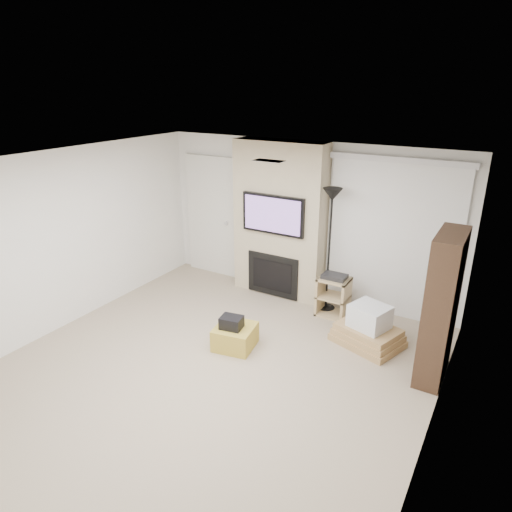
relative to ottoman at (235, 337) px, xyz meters
The scene contains 15 objects.
floor 0.74m from the ottoman, 86.62° to the right, with size 5.00×5.50×0.00m, color tan.
ceiling 2.46m from the ottoman, 86.62° to the right, with size 5.00×5.50×0.00m, color white.
wall_back 2.31m from the ottoman, 88.80° to the left, with size 5.00×2.50×0.00m, color white.
wall_left 2.79m from the ottoman, 163.65° to the right, with size 5.50×2.50×0.00m, color white.
wall_right 2.86m from the ottoman, 15.84° to the right, with size 5.50×2.50×0.00m, color white.
hvac_vent 2.39m from the ottoman, 10.10° to the left, with size 0.35×0.18×0.01m, color silver.
ottoman is the anchor object (origin of this frame).
black_bag 0.24m from the ottoman, 117.18° to the right, with size 0.28×0.22×0.16m, color black.
fireplace_wall 2.14m from the ottoman, 99.60° to the left, with size 1.50×0.47×2.50m.
entry_door 2.81m from the ottoman, 131.41° to the left, with size 1.02×0.11×2.14m.
vertical_blinds 2.69m from the ottoman, 53.89° to the left, with size 1.98×0.10×2.37m.
floor_lamp 2.21m from the ottoman, 68.73° to the left, with size 0.28×0.28×1.91m.
av_stand 1.71m from the ottoman, 62.44° to the left, with size 0.45×0.38×0.66m.
box_stack 1.79m from the ottoman, 32.66° to the left, with size 1.01×0.88×0.57m.
bookshelf 2.59m from the ottoman, 15.96° to the left, with size 0.30×0.80×1.80m.
Camera 1 is at (2.86, -3.69, 3.32)m, focal length 32.00 mm.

